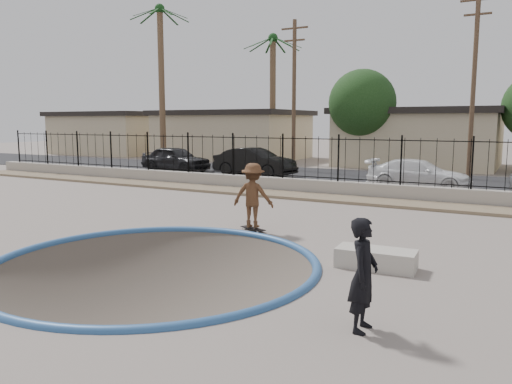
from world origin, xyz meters
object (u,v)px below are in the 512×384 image
(videographer, at_px, (363,275))
(skateboard, at_px, (253,228))
(skater, at_px, (253,199))
(car_a, at_px, (176,159))
(concrete_ledge, at_px, (376,259))
(car_b, at_px, (255,162))
(car_c, at_px, (419,174))

(videographer, bearing_deg, skateboard, 40.36)
(skater, distance_m, car_a, 17.10)
(concrete_ledge, bearing_deg, car_a, 139.09)
(concrete_ledge, distance_m, car_b, 17.59)
(car_a, bearing_deg, car_b, -86.50)
(concrete_ledge, height_order, car_b, car_b)
(skater, bearing_deg, car_c, -111.46)
(skater, bearing_deg, concrete_ledge, 145.20)
(skateboard, distance_m, concrete_ledge, 4.39)
(skater, relative_size, car_a, 0.40)
(videographer, height_order, concrete_ledge, videographer)
(skateboard, relative_size, car_c, 0.19)
(concrete_ledge, bearing_deg, skateboard, 154.63)
(concrete_ledge, xyz_separation_m, car_b, (-10.66, 13.97, 0.60))
(concrete_ledge, bearing_deg, car_c, 97.40)
(skater, height_order, car_c, skater)
(skateboard, relative_size, car_a, 0.20)
(skateboard, xyz_separation_m, videographer, (4.65, -5.05, 0.77))
(car_b, bearing_deg, skateboard, -146.63)
(videographer, relative_size, concrete_ledge, 1.04)
(concrete_ledge, distance_m, car_a, 21.30)
(car_a, bearing_deg, skateboard, -131.66)
(videographer, relative_size, car_b, 0.36)
(skater, relative_size, car_b, 0.38)
(car_a, bearing_deg, skater, -131.66)
(skateboard, height_order, car_a, car_a)
(concrete_ledge, height_order, car_a, car_a)
(concrete_ledge, xyz_separation_m, car_a, (-16.09, 13.94, 0.59))
(skateboard, relative_size, car_b, 0.19)
(skater, xyz_separation_m, videographer, (4.65, -5.05, -0.06))
(videographer, height_order, car_b, videographer)
(car_b, bearing_deg, car_c, -93.36)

